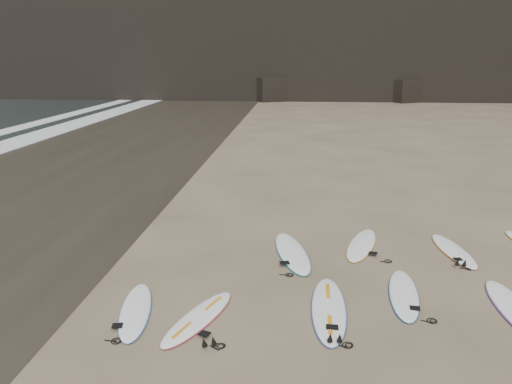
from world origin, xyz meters
TOP-DOWN VIEW (x-y plane):
  - ground at (0.00, 0.00)m, footprint 240.00×240.00m
  - wet_sand at (-13.00, 10.00)m, footprint 12.00×200.00m
  - surfboard_0 at (-4.54, -0.97)m, footprint 1.33×2.33m
  - surfboard_1 at (-2.10, -0.43)m, footprint 0.71×2.71m
  - surfboard_2 at (-0.53, 0.33)m, footprint 0.84×2.41m
  - surfboard_5 at (-2.85, 2.36)m, footprint 1.25×2.84m
  - surfboard_6 at (-1.06, 3.06)m, footprint 1.28×2.53m
  - surfboard_7 at (1.18, 2.85)m, footprint 0.86×2.38m
  - surfboard_11 at (-5.80, -0.80)m, footprint 1.00×2.37m

SIDE VIEW (x-z plane):
  - ground at x=0.00m, z-range 0.00..0.00m
  - wet_sand at x=-13.00m, z-range 0.00..0.01m
  - surfboard_0 at x=-4.54m, z-range 0.00..0.08m
  - surfboard_11 at x=-5.80m, z-range 0.00..0.08m
  - surfboard_7 at x=1.18m, z-range 0.00..0.08m
  - surfboard_2 at x=-0.53m, z-range 0.00..0.09m
  - surfboard_6 at x=-1.06m, z-range 0.00..0.09m
  - surfboard_1 at x=-2.10m, z-range 0.00..0.10m
  - surfboard_5 at x=-2.85m, z-range 0.00..0.10m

